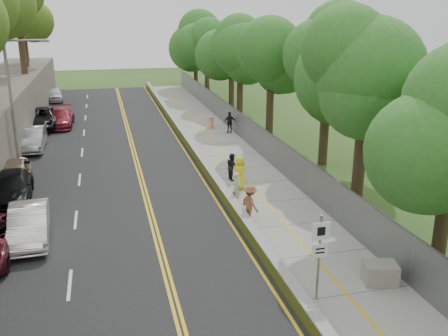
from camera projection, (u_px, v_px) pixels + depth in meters
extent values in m
plane|color=#33511E|center=(260.00, 263.00, 19.60)|extent=(140.00, 140.00, 0.00)
cube|color=black|center=(110.00, 163.00, 32.25)|extent=(11.20, 66.00, 0.04)
cube|color=gray|center=(229.00, 155.00, 34.06)|extent=(4.20, 66.00, 0.05)
cube|color=#BBD62C|center=(196.00, 153.00, 33.45)|extent=(0.42, 66.00, 0.60)
cube|color=slate|center=(258.00, 139.00, 34.24)|extent=(0.04, 66.00, 2.00)
cylinder|color=gray|center=(12.00, 109.00, 28.91)|extent=(0.18, 0.18, 8.00)
cylinder|color=gray|center=(24.00, 40.00, 28.00)|extent=(2.30, 0.13, 0.13)
cube|color=gray|center=(45.00, 41.00, 28.26)|extent=(0.50, 0.22, 0.14)
cylinder|color=gray|center=(319.00, 258.00, 16.58)|extent=(0.09, 0.09, 3.10)
cube|color=white|center=(321.00, 231.00, 16.25)|extent=(0.62, 0.04, 0.62)
cube|color=white|center=(320.00, 250.00, 16.46)|extent=(0.56, 0.04, 0.50)
cylinder|color=#CC5323|center=(210.00, 123.00, 41.50)|extent=(0.59, 0.59, 0.97)
cube|color=slate|center=(380.00, 273.00, 17.96)|extent=(1.32, 1.10, 0.77)
imported|color=white|center=(29.00, 224.00, 21.25)|extent=(1.87, 4.57, 1.47)
imported|color=black|center=(11.00, 188.00, 25.62)|extent=(2.38, 5.13, 1.45)
imported|color=tan|center=(14.00, 175.00, 27.46)|extent=(2.25, 4.70, 1.55)
imported|color=#A8ABAF|center=(32.00, 139.00, 35.07)|extent=(1.72, 4.79, 1.57)
imported|color=black|center=(42.00, 118.00, 41.49)|extent=(3.08, 6.10, 1.65)
imported|color=maroon|center=(60.00, 118.00, 42.14)|extent=(2.24, 5.20, 1.49)
imported|color=silver|center=(54.00, 94.00, 53.92)|extent=(2.09, 4.47, 1.48)
imported|color=yellow|center=(240.00, 173.00, 27.31)|extent=(0.81, 1.03, 1.85)
imported|color=beige|center=(237.00, 188.00, 25.34)|extent=(0.48, 0.65, 1.63)
imported|color=black|center=(232.00, 167.00, 28.84)|extent=(0.68, 0.83, 1.57)
imported|color=#915838|center=(250.00, 203.00, 23.14)|extent=(0.98, 1.27, 1.73)
imported|color=black|center=(230.00, 122.00, 39.83)|extent=(1.00, 0.42, 1.70)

